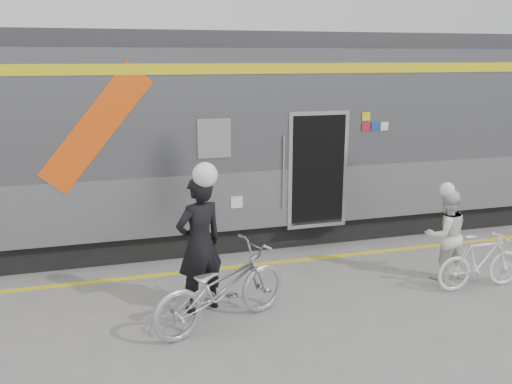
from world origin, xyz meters
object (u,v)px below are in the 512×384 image
object	(u,v)px
bicycle_right	(481,261)
woman	(445,235)
bicycle_left	(222,287)
man	(200,244)

from	to	relation	value
bicycle_right	woman	bearing A→B (deg)	29.70
bicycle_right	bicycle_left	bearing A→B (deg)	91.88
woman	bicycle_right	world-z (taller)	woman
man	bicycle_left	world-z (taller)	man
man	bicycle_right	xyz separation A→B (m)	(4.46, -0.49, -0.56)
man	bicycle_left	xyz separation A→B (m)	(0.20, -0.55, -0.46)
man	bicycle_right	distance (m)	4.52
woman	bicycle_right	bearing A→B (deg)	119.70
bicycle_left	man	bearing A→B (deg)	-2.08
woman	bicycle_right	distance (m)	0.69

